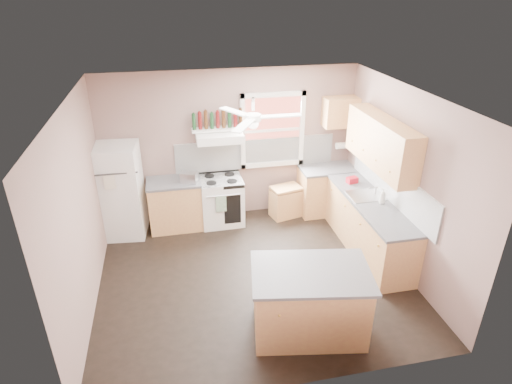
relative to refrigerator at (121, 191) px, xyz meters
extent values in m
plane|color=black|center=(1.94, -1.66, -0.81)|extent=(4.50, 4.50, 0.00)
plane|color=white|center=(1.94, -1.66, 1.89)|extent=(4.50, 4.50, 0.00)
cube|color=#81645D|center=(1.94, 0.37, 0.54)|extent=(4.50, 0.05, 2.70)
cube|color=#81645D|center=(4.21, -1.66, 0.54)|extent=(0.05, 4.00, 2.70)
cube|color=#81645D|center=(-0.34, -1.66, 0.54)|extent=(0.05, 4.00, 2.70)
cube|color=white|center=(2.39, 0.33, 0.36)|extent=(2.90, 0.03, 0.55)
cube|color=white|center=(4.17, -1.36, 0.36)|extent=(0.03, 2.60, 0.55)
cube|color=brown|center=(2.69, 0.32, 0.79)|extent=(1.00, 0.02, 1.20)
cube|color=white|center=(2.69, 0.30, 0.79)|extent=(1.16, 0.07, 1.36)
cube|color=white|center=(0.00, 0.00, 0.00)|extent=(0.75, 0.74, 1.63)
cube|color=#BF7F4F|center=(0.88, 0.04, -0.38)|extent=(0.90, 0.60, 0.86)
cube|color=#505053|center=(0.88, 0.04, 0.07)|extent=(0.92, 0.62, 0.04)
cube|color=silver|center=(1.15, -0.07, 0.18)|extent=(0.32, 0.25, 0.18)
cube|color=white|center=(1.70, 0.04, -0.38)|extent=(0.75, 0.65, 0.86)
cube|color=white|center=(1.71, 0.09, 0.81)|extent=(0.78, 0.50, 0.14)
cube|color=white|center=(1.71, 0.21, 0.91)|extent=(0.90, 0.26, 0.03)
cube|color=#BF7F4F|center=(2.89, 0.01, -0.55)|extent=(0.60, 0.47, 0.53)
cube|color=#BF7F4F|center=(3.69, 0.04, -0.38)|extent=(1.00, 0.60, 0.86)
cube|color=#BF7F4F|center=(3.89, -1.36, -0.38)|extent=(0.60, 2.20, 0.86)
cube|color=#505053|center=(3.69, 0.04, 0.07)|extent=(1.02, 0.62, 0.04)
cube|color=#505053|center=(3.88, -1.36, 0.07)|extent=(0.62, 2.22, 0.04)
cube|color=silver|center=(3.88, -1.16, 0.08)|extent=(0.55, 0.45, 0.03)
cylinder|color=silver|center=(4.04, -1.16, 0.16)|extent=(0.03, 0.03, 0.14)
cube|color=#BF7F4F|center=(4.02, -1.16, 0.97)|extent=(0.33, 1.80, 0.76)
cube|color=#BF7F4F|center=(3.89, 0.17, 1.09)|extent=(0.60, 0.33, 0.52)
cylinder|color=white|center=(4.01, 0.20, 0.44)|extent=(0.26, 0.12, 0.12)
cube|color=#BF7F4F|center=(2.39, -2.88, -0.38)|extent=(1.46, 1.06, 0.86)
cube|color=#505053|center=(2.39, -2.88, 0.07)|extent=(1.56, 1.16, 0.04)
cylinder|color=white|center=(1.94, -1.66, 1.64)|extent=(0.20, 0.20, 0.08)
imported|color=silver|center=(4.01, -1.45, 0.21)|extent=(0.14, 0.14, 0.25)
cube|color=#A90E1C|center=(3.85, -0.66, 0.14)|extent=(0.20, 0.16, 0.10)
cylinder|color=#143819|center=(1.31, 0.21, 1.06)|extent=(0.06, 0.06, 0.27)
cylinder|color=#590F0F|center=(1.41, 0.21, 1.07)|extent=(0.06, 0.06, 0.29)
cylinder|color=#3F230F|center=(1.51, 0.21, 1.08)|extent=(0.06, 0.06, 0.31)
cylinder|color=#143819|center=(1.61, 0.21, 1.06)|extent=(0.06, 0.06, 0.27)
cylinder|color=#590F0F|center=(1.71, 0.21, 1.07)|extent=(0.06, 0.06, 0.29)
cylinder|color=#3F230F|center=(1.81, 0.21, 1.08)|extent=(0.06, 0.06, 0.31)
cylinder|color=#143819|center=(1.91, 0.21, 1.06)|extent=(0.06, 0.06, 0.27)
cylinder|color=#590F0F|center=(2.01, 0.21, 1.07)|extent=(0.06, 0.06, 0.29)
cylinder|color=#3F230F|center=(2.11, 0.21, 1.08)|extent=(0.06, 0.06, 0.31)
camera|label=1|loc=(0.90, -6.76, 3.18)|focal=30.00mm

